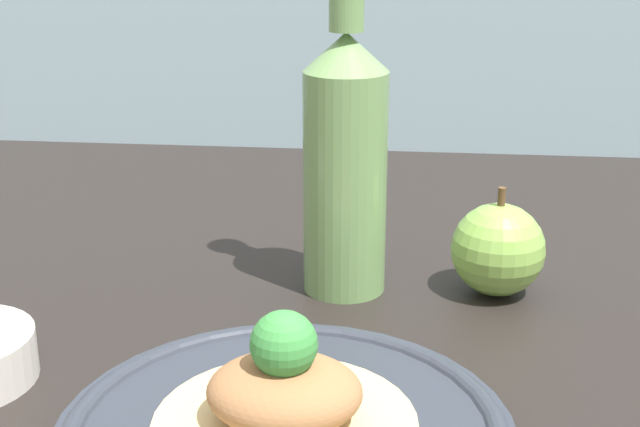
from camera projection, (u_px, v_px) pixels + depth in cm
name	position (u px, v px, depth cm)	size (l,w,h in cm)	color
ground_plane	(247.00, 373.00, 61.37)	(180.00, 110.00, 4.00)	black
plated_food	(285.00, 393.00, 47.24)	(14.36, 14.36, 6.74)	#D6BC7F
cider_bottle	(345.00, 152.00, 66.47)	(6.35, 6.35, 29.00)	#729E5B
apple	(498.00, 249.00, 68.00)	(7.18, 7.18, 8.56)	#84B74C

